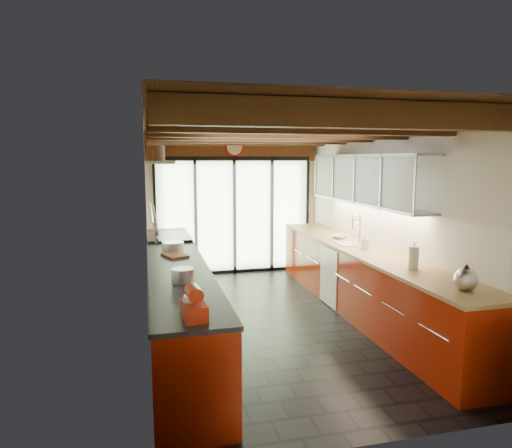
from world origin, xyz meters
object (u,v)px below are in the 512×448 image
(soap_bottle, at_px, (365,242))
(bowl, at_px, (339,237))
(stand_mixer, at_px, (194,305))
(kettle, at_px, (466,278))
(paper_towel, at_px, (414,258))

(soap_bottle, relative_size, bowl, 0.89)
(soap_bottle, distance_m, bowl, 0.85)
(stand_mixer, height_order, kettle, stand_mixer)
(stand_mixer, xyz_separation_m, kettle, (2.54, 0.17, 0.01))
(paper_towel, height_order, bowl, paper_towel)
(stand_mixer, distance_m, paper_towel, 2.74)
(stand_mixer, height_order, bowl, stand_mixer)
(kettle, height_order, soap_bottle, kettle)
(paper_towel, bearing_deg, soap_bottle, 90.00)
(paper_towel, xyz_separation_m, bowl, (0.00, 2.00, -0.10))
(soap_bottle, bearing_deg, kettle, -90.00)
(bowl, bearing_deg, paper_towel, -90.00)
(stand_mixer, distance_m, kettle, 2.55)
(paper_towel, relative_size, soap_bottle, 1.47)
(paper_towel, height_order, soap_bottle, paper_towel)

